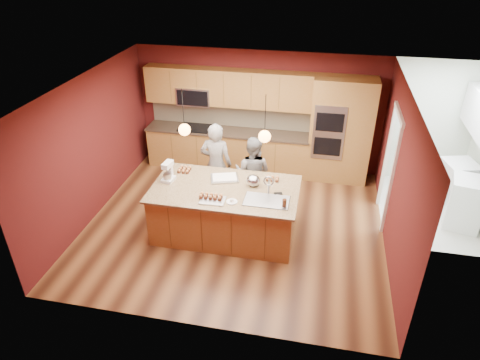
% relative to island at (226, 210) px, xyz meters
% --- Properties ---
extents(floor, '(5.50, 5.50, 0.00)m').
position_rel_island_xyz_m(floor, '(0.10, 0.29, -0.49)').
color(floor, '#412314').
rests_on(floor, ground).
extents(ceiling, '(5.50, 5.50, 0.00)m').
position_rel_island_xyz_m(ceiling, '(0.10, 0.29, 2.21)').
color(ceiling, silver).
rests_on(ceiling, ground).
extents(wall_back, '(5.50, 0.00, 5.50)m').
position_rel_island_xyz_m(wall_back, '(0.10, 2.79, 0.86)').
color(wall_back, '#4D1414').
rests_on(wall_back, ground).
extents(wall_front, '(5.50, 0.00, 5.50)m').
position_rel_island_xyz_m(wall_front, '(0.10, -2.21, 0.86)').
color(wall_front, '#4D1414').
rests_on(wall_front, ground).
extents(wall_left, '(0.00, 5.00, 5.00)m').
position_rel_island_xyz_m(wall_left, '(-2.65, 0.29, 0.86)').
color(wall_left, '#4D1414').
rests_on(wall_left, ground).
extents(wall_right, '(0.00, 5.00, 5.00)m').
position_rel_island_xyz_m(wall_right, '(2.85, 0.29, 0.86)').
color(wall_right, '#4D1414').
rests_on(wall_right, ground).
extents(cabinet_run, '(3.74, 0.64, 2.30)m').
position_rel_island_xyz_m(cabinet_run, '(-0.58, 2.53, 0.50)').
color(cabinet_run, '#976623').
rests_on(cabinet_run, floor).
extents(oven_column, '(1.30, 0.62, 2.30)m').
position_rel_island_xyz_m(oven_column, '(1.94, 2.48, 0.67)').
color(oven_column, '#976623').
rests_on(oven_column, floor).
extents(doorway_trim, '(0.08, 1.11, 2.20)m').
position_rel_island_xyz_m(doorway_trim, '(2.83, 1.09, 0.56)').
color(doorway_trim, silver).
rests_on(doorway_trim, wall_right).
extents(pendant_left, '(0.20, 0.20, 0.80)m').
position_rel_island_xyz_m(pendant_left, '(-0.69, 0.00, 1.52)').
color(pendant_left, black).
rests_on(pendant_left, ceiling).
extents(pendant_right, '(0.20, 0.20, 0.80)m').
position_rel_island_xyz_m(pendant_right, '(0.66, 0.00, 1.52)').
color(pendant_right, black).
rests_on(pendant_right, ceiling).
extents(island, '(2.58, 1.44, 1.33)m').
position_rel_island_xyz_m(island, '(0.00, 0.00, 0.00)').
color(island, '#976623').
rests_on(island, floor).
extents(person_left, '(0.63, 0.42, 1.73)m').
position_rel_island_xyz_m(person_left, '(-0.43, 0.98, 0.38)').
color(person_left, black).
rests_on(person_left, floor).
extents(person_right, '(0.82, 0.68, 1.52)m').
position_rel_island_xyz_m(person_right, '(0.31, 0.98, 0.27)').
color(person_right, slate).
rests_on(person_right, floor).
extents(stand_mixer, '(0.22, 0.29, 0.36)m').
position_rel_island_xyz_m(stand_mixer, '(-1.07, 0.07, 0.62)').
color(stand_mixer, white).
rests_on(stand_mixer, island).
extents(sheet_cake, '(0.58, 0.49, 0.05)m').
position_rel_island_xyz_m(sheet_cake, '(-0.09, 0.31, 0.49)').
color(sheet_cake, '#BABDC1').
rests_on(sheet_cake, island).
extents(cooling_rack, '(0.43, 0.31, 0.02)m').
position_rel_island_xyz_m(cooling_rack, '(-0.12, -0.43, 0.48)').
color(cooling_rack, '#A7A9AF').
rests_on(cooling_rack, island).
extents(mixing_bowl, '(0.25, 0.25, 0.21)m').
position_rel_island_xyz_m(mixing_bowl, '(0.45, 0.20, 0.56)').
color(mixing_bowl, '#B3B6BA').
rests_on(mixing_bowl, island).
extents(plate, '(0.19, 0.19, 0.01)m').
position_rel_island_xyz_m(plate, '(0.20, -0.41, 0.47)').
color(plate, white).
rests_on(plate, island).
extents(tumbler, '(0.07, 0.07, 0.14)m').
position_rel_island_xyz_m(tumbler, '(1.07, -0.37, 0.53)').
color(tumbler, '#3B1C0F').
rests_on(tumbler, island).
extents(phone, '(0.16, 0.12, 0.01)m').
position_rel_island_xyz_m(phone, '(0.92, 0.01, 0.47)').
color(phone, black).
rests_on(phone, island).
extents(cupcakes_left, '(0.25, 0.25, 0.07)m').
position_rel_island_xyz_m(cupcakes_left, '(-0.90, 0.45, 0.50)').
color(cupcakes_left, '#BA733D').
rests_on(cupcakes_left, island).
extents(cupcakes_rack, '(0.41, 0.16, 0.07)m').
position_rel_island_xyz_m(cupcakes_rack, '(-0.17, -0.38, 0.52)').
color(cupcakes_rack, '#BA733D').
rests_on(cupcakes_rack, island).
extents(cupcakes_right, '(0.24, 0.16, 0.07)m').
position_rel_island_xyz_m(cupcakes_right, '(0.76, 0.44, 0.50)').
color(cupcakes_right, '#BA733D').
rests_on(cupcakes_right, island).
extents(washer, '(0.73, 0.74, 0.98)m').
position_rel_island_xyz_m(washer, '(4.29, 1.11, 0.00)').
color(washer, white).
rests_on(washer, floor).
extents(dryer, '(0.72, 0.73, 0.95)m').
position_rel_island_xyz_m(dryer, '(4.29, 1.85, -0.01)').
color(dryer, white).
rests_on(dryer, floor).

